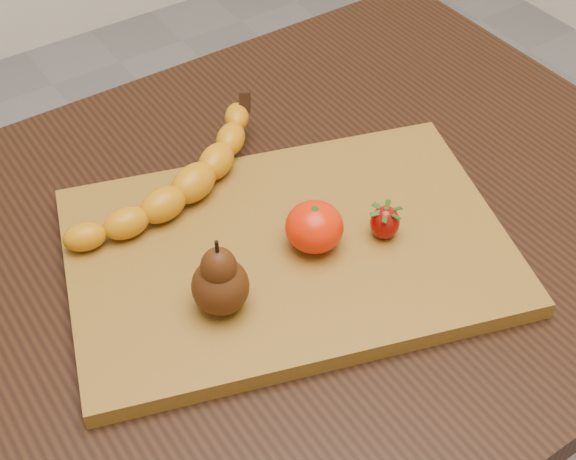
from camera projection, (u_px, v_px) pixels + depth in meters
table at (266, 300)px, 0.93m from camera, size 1.00×0.70×0.76m
cutting_board at (288, 250)px, 0.84m from camera, size 0.52×0.42×0.02m
banana at (193, 183)px, 0.87m from camera, size 0.26×0.15×0.04m
pear at (219, 275)px, 0.74m from camera, size 0.06×0.06×0.09m
mandarin at (314, 227)px, 0.81m from camera, size 0.07×0.07×0.05m
strawberry at (385, 221)px, 0.82m from camera, size 0.04×0.04×0.04m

